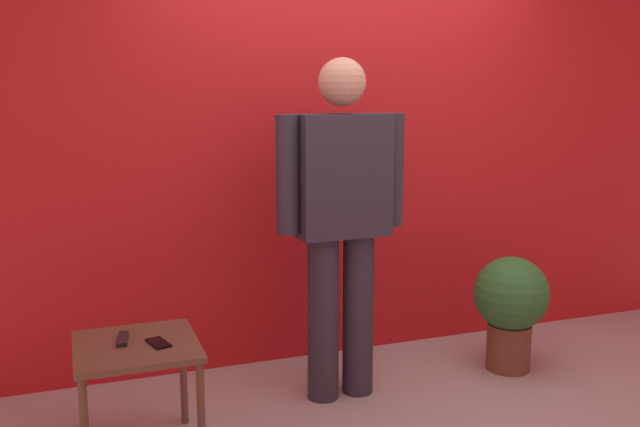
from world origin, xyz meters
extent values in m
cube|color=red|center=(0.00, 1.24, 1.45)|extent=(5.11, 0.12, 2.90)
cylinder|color=#2D2D38|center=(-0.39, 0.59, 0.45)|extent=(0.17, 0.17, 0.90)
cylinder|color=#2D2D38|center=(-0.18, 0.59, 0.45)|extent=(0.17, 0.17, 0.90)
cube|color=#2D2D38|center=(-0.29, 0.59, 1.21)|extent=(0.49, 0.25, 0.63)
cube|color=#2D4784|center=(-0.29, 0.72, 1.25)|extent=(0.14, 0.02, 0.53)
cube|color=#384C99|center=(-0.29, 0.72, 1.23)|extent=(0.05, 0.01, 0.48)
cylinder|color=#2D2D38|center=(-0.58, 0.58, 1.23)|extent=(0.12, 0.12, 0.60)
cylinder|color=#2D2D38|center=(0.01, 0.60, 1.23)|extent=(0.12, 0.12, 0.60)
sphere|color=tan|center=(-0.29, 0.59, 1.69)|extent=(0.25, 0.25, 0.25)
cube|color=brown|center=(-1.38, 0.31, 0.52)|extent=(0.54, 0.54, 0.03)
cylinder|color=brown|center=(-1.14, 0.07, 0.25)|extent=(0.04, 0.04, 0.51)
cylinder|color=brown|center=(-1.62, 0.55, 0.25)|extent=(0.04, 0.04, 0.51)
cylinder|color=brown|center=(-1.14, 0.55, 0.25)|extent=(0.04, 0.04, 0.51)
cube|color=black|center=(-1.29, 0.27, 0.54)|extent=(0.11, 0.16, 0.01)
cube|color=black|center=(-1.44, 0.36, 0.55)|extent=(0.07, 0.17, 0.02)
cylinder|color=brown|center=(0.79, 0.57, 0.14)|extent=(0.26, 0.26, 0.28)
sphere|color=#2D7233|center=(0.79, 0.57, 0.47)|extent=(0.44, 0.44, 0.44)
camera|label=1|loc=(-1.63, -2.74, 1.66)|focal=39.05mm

